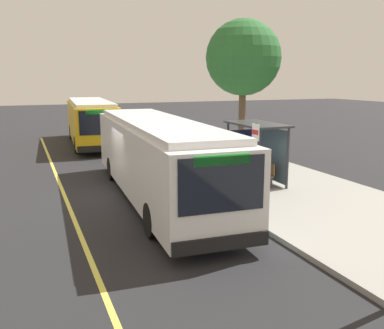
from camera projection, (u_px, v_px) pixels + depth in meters
The scene contains 10 objects.
ground_plane at pixel (125, 194), 16.62m from camera, with size 120.00×120.00×0.00m, color #232326.
sidewalk_curb at pixel (260, 179), 18.79m from camera, with size 44.00×6.40×0.15m, color gray.
lane_stripe_center at pixel (66, 200), 15.81m from camera, with size 36.00×0.14×0.01m, color #E0D64C.
transit_bus_main at pixel (158, 156), 15.66m from camera, with size 12.26×3.16×2.95m.
transit_bus_second at pixel (91, 121), 28.75m from camera, with size 10.84×3.26×2.95m.
bus_shelter at pixel (258, 140), 17.71m from camera, with size 2.90×1.60×2.48m.
waiting_bench at pixel (260, 173), 17.50m from camera, with size 1.60×0.48×0.95m.
route_sign_post at pixel (255, 153), 14.43m from camera, with size 0.44×0.08×2.80m.
pedestrian_commuter at pixel (208, 152), 19.47m from camera, with size 0.24×0.40×1.69m.
street_tree_near_shelter at pixel (243, 58), 22.15m from camera, with size 3.91×3.91×7.26m.
Camera 1 is at (15.87, -3.56, 4.43)m, focal length 40.12 mm.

